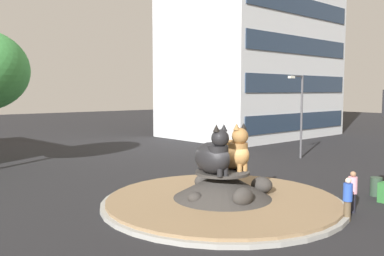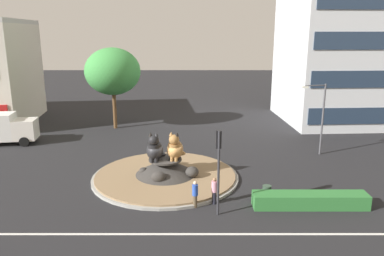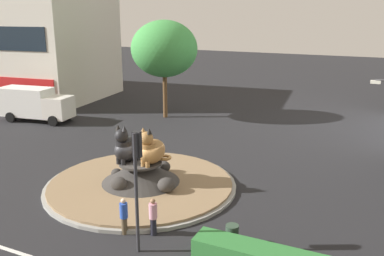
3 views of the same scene
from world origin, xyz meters
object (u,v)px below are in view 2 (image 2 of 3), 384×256
at_px(broadleaf_tree_behind_island, 114,71).
at_px(streetlight_arm, 321,114).
at_px(pedestrian_blue_shirt, 196,194).
at_px(traffic_light_mast, 219,157).
at_px(cat_statue_black, 156,149).
at_px(pedestrian_pink_shirt, 215,190).
at_px(cat_statue_tabby, 176,148).
at_px(litter_bin, 268,192).

height_order(broadleaf_tree_behind_island, streetlight_arm, broadleaf_tree_behind_island).
bearing_deg(pedestrian_blue_shirt, broadleaf_tree_behind_island, -23.12).
relative_size(traffic_light_mast, broadleaf_tree_behind_island, 0.58).
relative_size(traffic_light_mast, pedestrian_blue_shirt, 2.98).
bearing_deg(cat_statue_black, pedestrian_blue_shirt, 33.45).
relative_size(pedestrian_pink_shirt, pedestrian_blue_shirt, 1.01).
height_order(cat_statue_tabby, litter_bin, cat_statue_tabby).
xyz_separation_m(cat_statue_black, cat_statue_tabby, (1.44, 0.23, -0.01)).
distance_m(streetlight_arm, pedestrian_pink_shirt, 13.95).
bearing_deg(broadleaf_tree_behind_island, pedestrian_blue_shirt, -65.93).
relative_size(pedestrian_pink_shirt, litter_bin, 1.93).
distance_m(pedestrian_pink_shirt, pedestrian_blue_shirt, 1.30).
xyz_separation_m(cat_statue_tabby, pedestrian_blue_shirt, (1.42, -4.80, -1.37)).
distance_m(streetlight_arm, pedestrian_blue_shirt, 15.13).
distance_m(cat_statue_black, broadleaf_tree_behind_island, 16.60).
height_order(pedestrian_blue_shirt, litter_bin, pedestrian_blue_shirt).
height_order(broadleaf_tree_behind_island, pedestrian_blue_shirt, broadleaf_tree_behind_island).
relative_size(cat_statue_black, pedestrian_blue_shirt, 1.27).
distance_m(pedestrian_pink_shirt, litter_bin, 3.52).
distance_m(traffic_light_mast, pedestrian_pink_shirt, 2.95).
height_order(traffic_light_mast, streetlight_arm, streetlight_arm).
xyz_separation_m(streetlight_arm, pedestrian_blue_shirt, (-10.78, -10.25, -2.77)).
distance_m(broadleaf_tree_behind_island, pedestrian_pink_shirt, 22.18).
relative_size(streetlight_arm, pedestrian_blue_shirt, 3.63).
xyz_separation_m(cat_statue_tabby, broadleaf_tree_behind_island, (-7.32, 14.77, 4.02)).
bearing_deg(broadleaf_tree_behind_island, cat_statue_black, -68.60).
relative_size(cat_statue_black, litter_bin, 2.42).
xyz_separation_m(cat_statue_black, traffic_light_mast, (4.18, -5.41, 1.26)).
xyz_separation_m(broadleaf_tree_behind_island, litter_bin, (13.36, -18.35, -5.84)).
relative_size(cat_statue_black, cat_statue_tabby, 0.98).
height_order(cat_statue_black, streetlight_arm, streetlight_arm).
bearing_deg(streetlight_arm, pedestrian_pink_shirt, 32.64).
relative_size(cat_statue_black, streetlight_arm, 0.35).
distance_m(broadleaf_tree_behind_island, litter_bin, 23.44).
height_order(pedestrian_pink_shirt, pedestrian_blue_shirt, pedestrian_pink_shirt).
height_order(cat_statue_tabby, traffic_light_mast, traffic_light_mast).
bearing_deg(broadleaf_tree_behind_island, streetlight_arm, -25.50).
bearing_deg(pedestrian_blue_shirt, cat_statue_black, -15.11).
distance_m(traffic_light_mast, broadleaf_tree_behind_island, 22.91).
relative_size(broadleaf_tree_behind_island, streetlight_arm, 1.43).
xyz_separation_m(cat_statue_tabby, pedestrian_pink_shirt, (2.62, -4.31, -1.36)).
bearing_deg(litter_bin, streetlight_arm, 55.72).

